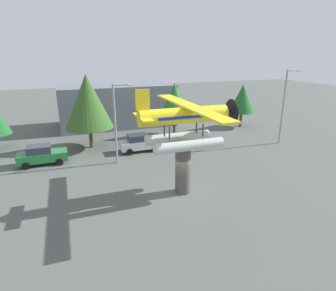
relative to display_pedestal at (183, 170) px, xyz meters
name	(u,v)px	position (x,y,z in m)	size (l,w,h in m)	color
ground_plane	(182,192)	(0.00, 0.00, -1.74)	(140.00, 140.00, 0.00)	#515651
display_pedestal	(183,170)	(0.00, 0.00, 0.00)	(1.10, 1.10, 3.48)	#4C4742
floatplane_monument	(185,122)	(0.13, 0.00, 3.41)	(6.93, 10.41, 4.00)	silver
car_near_green	(42,155)	(-9.69, 9.42, -0.86)	(4.20, 2.02, 1.76)	#237A38
car_mid_silver	(140,143)	(-0.50, 9.82, -0.86)	(4.20, 2.02, 1.76)	silver
streetlight_primary	(117,118)	(-3.10, 7.40, 2.42)	(1.84, 0.28, 7.09)	gray
streetlight_secondary	(285,102)	(14.84, 6.97, 2.85)	(1.84, 0.28, 7.92)	gray
storefront_building	(116,105)	(-0.47, 22.00, 1.00)	(15.02, 7.67, 5.48)	slate
tree_east	(88,101)	(-5.02, 12.77, 3.15)	(4.90, 4.90, 7.62)	brown
tree_center_back	(174,100)	(5.02, 14.21, 2.48)	(3.60, 3.60, 6.24)	brown
tree_far_east	(242,99)	(14.90, 14.80, 2.04)	(3.31, 3.31, 5.64)	brown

